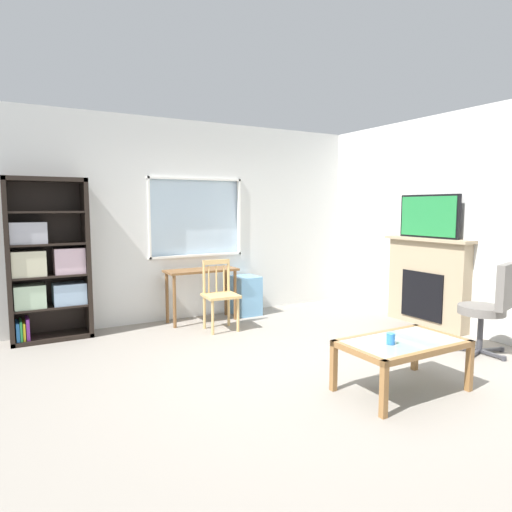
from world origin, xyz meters
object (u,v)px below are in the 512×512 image
object	(u,v)px
desk_under_window	(201,278)
sippy_cup	(391,339)
office_chair	(490,304)
bookshelf	(46,265)
tv	(429,216)
plastic_drawer_unit	(246,295)
wooden_chair	(220,294)
coffee_table	(402,347)
fireplace	(427,282)

from	to	relation	value
desk_under_window	sippy_cup	world-z (taller)	desk_under_window
office_chair	desk_under_window	bearing A→B (deg)	126.39
office_chair	sippy_cup	distance (m)	1.72
bookshelf	tv	bearing A→B (deg)	-21.99
desk_under_window	plastic_drawer_unit	world-z (taller)	desk_under_window
office_chair	wooden_chair	bearing A→B (deg)	131.40
plastic_drawer_unit	coffee_table	distance (m)	3.13
coffee_table	bookshelf	bearing A→B (deg)	128.08
tv	office_chair	distance (m)	1.54
plastic_drawer_unit	fireplace	size ratio (longest dim) A/B	0.44
plastic_drawer_unit	coffee_table	world-z (taller)	plastic_drawer_unit
desk_under_window	tv	size ratio (longest dim) A/B	1.09
plastic_drawer_unit	fireplace	xyz separation A→B (m)	(1.82, -1.73, 0.31)
coffee_table	desk_under_window	bearing A→B (deg)	100.42
wooden_chair	office_chair	world-z (taller)	office_chair
plastic_drawer_unit	tv	xyz separation A→B (m)	(1.80, -1.73, 1.18)
plastic_drawer_unit	tv	world-z (taller)	tv
bookshelf	tv	distance (m)	4.83
bookshelf	sippy_cup	size ratio (longest dim) A/B	21.39
wooden_chair	sippy_cup	xyz separation A→B (m)	(0.36, -2.58, 0.03)
bookshelf	coffee_table	bearing A→B (deg)	-51.92
bookshelf	plastic_drawer_unit	bearing A→B (deg)	-1.32
plastic_drawer_unit	office_chair	world-z (taller)	office_chair
plastic_drawer_unit	office_chair	bearing A→B (deg)	-64.56
desk_under_window	fireplace	world-z (taller)	fireplace
bookshelf	fireplace	bearing A→B (deg)	-21.91
wooden_chair	coffee_table	xyz separation A→B (m)	(0.53, -2.56, -0.08)
coffee_table	fireplace	bearing A→B (deg)	35.05
office_chair	tv	bearing A→B (deg)	70.70
desk_under_window	sippy_cup	distance (m)	3.12
bookshelf	desk_under_window	bearing A→B (deg)	-3.30
plastic_drawer_unit	office_chair	xyz separation A→B (m)	(1.39, -2.91, 0.27)
sippy_cup	tv	bearing A→B (deg)	33.57
coffee_table	sippy_cup	bearing A→B (deg)	-172.58
sippy_cup	bookshelf	bearing A→B (deg)	126.03
fireplace	sippy_cup	world-z (taller)	fireplace
wooden_chair	fireplace	size ratio (longest dim) A/B	0.70
plastic_drawer_unit	tv	size ratio (longest dim) A/B	0.63
bookshelf	office_chair	xyz separation A→B (m)	(4.04, -2.97, -0.34)
coffee_table	sippy_cup	distance (m)	0.20
bookshelf	tv	xyz separation A→B (m)	(4.45, -1.80, 0.57)
wooden_chair	plastic_drawer_unit	world-z (taller)	wooden_chair
desk_under_window	fireplace	bearing A→B (deg)	-33.57
wooden_chair	tv	size ratio (longest dim) A/B	0.99
office_chair	bookshelf	bearing A→B (deg)	143.63
plastic_drawer_unit	tv	bearing A→B (deg)	-43.99
plastic_drawer_unit	sippy_cup	distance (m)	3.16
office_chair	sippy_cup	world-z (taller)	office_chair
fireplace	plastic_drawer_unit	bearing A→B (deg)	136.30
bookshelf	plastic_drawer_unit	size ratio (longest dim) A/B	3.38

